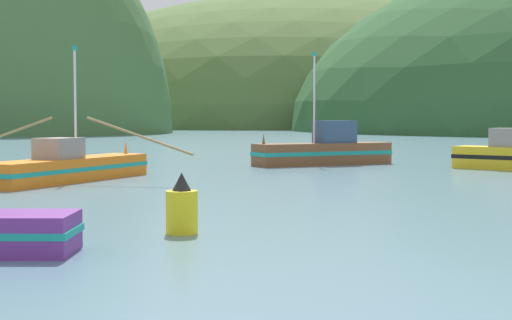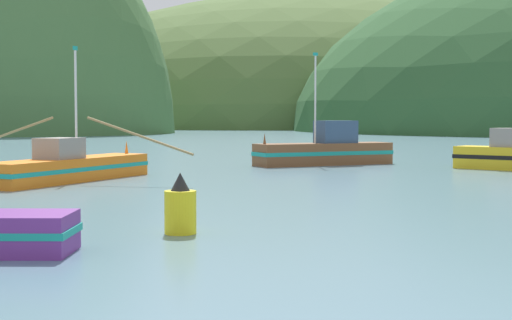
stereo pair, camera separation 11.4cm
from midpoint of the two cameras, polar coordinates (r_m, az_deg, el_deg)
hill_far_left at (r=260.99m, az=4.60°, el=2.53°), size 207.96×166.37×87.06m
fishing_boat_orange at (r=39.01m, az=-13.78°, el=-0.51°), size 12.15×10.53×6.70m
fishing_boat_brown at (r=51.04m, az=5.04°, el=0.71°), size 9.76×5.40×7.38m
channel_buoy at (r=21.06m, az=-5.68°, el=-3.58°), size 0.87×0.87×1.68m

